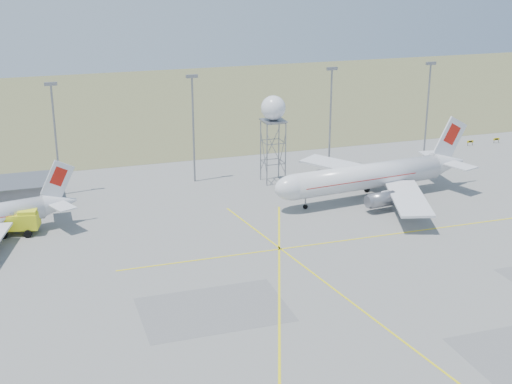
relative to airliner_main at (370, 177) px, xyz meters
name	(u,v)px	position (x,y,z in m)	size (l,w,h in m)	color
ground	(419,343)	(-17.21, -46.42, -4.11)	(400.00, 400.00, 0.00)	gray
grass_strip	(168,103)	(-17.21, 93.58, -4.10)	(400.00, 120.00, 0.03)	#4F5E34
building_grey	(2,193)	(-62.21, 17.58, -2.14)	(19.00, 10.00, 3.90)	gray
mast_a	(55,130)	(-52.21, 19.58, 7.96)	(2.20, 0.50, 20.50)	slate
mast_b	(193,120)	(-27.21, 19.58, 7.96)	(2.20, 0.50, 20.50)	slate
mast_c	(331,110)	(0.79, 19.58, 7.96)	(2.20, 0.50, 20.50)	slate
mast_d	(428,103)	(22.79, 19.58, 7.96)	(2.20, 0.50, 20.50)	slate
taxi_sign_near	(470,142)	(38.39, 25.58, -3.22)	(1.60, 0.17, 1.20)	black
taxi_sign_far	(496,139)	(45.39, 25.58, -3.22)	(1.60, 0.17, 1.20)	black
airliner_main	(370,177)	(0.00, 0.00, 0.00)	(39.42, 38.14, 13.42)	silver
radar_tower	(273,134)	(-13.09, 14.60, 5.25)	(4.61, 4.61, 16.68)	slate
fire_truck	(7,222)	(-61.25, 2.50, -2.16)	(10.69, 5.83, 4.08)	yellow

